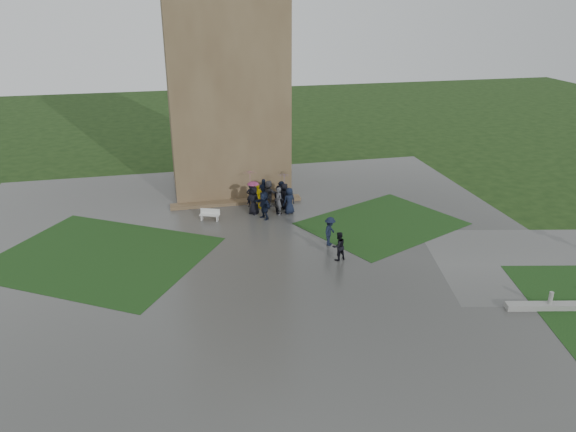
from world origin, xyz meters
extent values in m
plane|color=black|center=(0.00, 0.00, 0.00)|extent=(120.00, 120.00, 0.00)
cube|color=#383735|center=(0.00, 2.00, 0.01)|extent=(34.00, 34.00, 0.02)
cube|color=black|center=(-8.50, 4.00, 0.03)|extent=(14.10, 13.46, 0.01)
cube|color=black|center=(8.50, 5.00, 0.03)|extent=(11.12, 10.15, 0.01)
cube|color=brown|center=(0.00, 15.00, 9.00)|extent=(8.00, 8.00, 18.00)
cube|color=brown|center=(0.00, 10.60, 0.13)|extent=(9.00, 0.80, 0.22)
cylinder|color=gray|center=(12.26, -6.31, 0.45)|extent=(0.20, 0.20, 0.90)
cube|color=silver|center=(-2.08, 7.94, 0.39)|extent=(1.33, 0.81, 0.05)
cube|color=silver|center=(-2.56, 8.12, 0.20)|extent=(0.18, 0.34, 0.36)
cube|color=silver|center=(-1.61, 7.76, 0.20)|extent=(0.18, 0.34, 0.36)
cube|color=silver|center=(-2.02, 8.11, 0.59)|extent=(1.21, 0.49, 0.34)
imported|color=black|center=(3.05, 9.01, 0.90)|extent=(0.67, 0.91, 1.76)
imported|color=black|center=(2.95, 9.27, 0.94)|extent=(1.03, 0.89, 1.84)
imported|color=black|center=(3.01, 9.94, 0.78)|extent=(0.82, 0.83, 1.53)
imported|color=#414147|center=(2.12, 9.72, 0.92)|extent=(1.53, 1.68, 1.81)
imported|color=black|center=(1.79, 9.97, 0.95)|extent=(1.15, 0.74, 1.86)
imported|color=black|center=(0.89, 9.87, 0.80)|extent=(0.61, 0.44, 1.56)
imported|color=gold|center=(1.27, 9.32, 0.89)|extent=(1.17, 1.02, 1.73)
imported|color=black|center=(0.86, 8.48, 0.97)|extent=(1.09, 1.11, 1.90)
imported|color=black|center=(1.40, 7.51, 0.94)|extent=(1.22, 1.81, 1.84)
imported|color=#414147|center=(2.43, 8.01, 0.95)|extent=(0.64, 0.78, 1.85)
imported|color=black|center=(2.56, 8.34, 0.96)|extent=(0.55, 0.92, 1.87)
imported|color=black|center=(3.18, 8.05, 0.90)|extent=(1.01, 0.84, 1.76)
imported|color=#D4579C|center=(0.89, 9.87, 2.13)|extent=(0.91, 0.91, 0.84)
imported|color=#59389C|center=(3.05, 9.01, 2.07)|extent=(0.87, 0.87, 0.80)
imported|color=black|center=(2.95, 9.27, 2.16)|extent=(0.87, 0.87, 0.80)
imported|color=#D4579C|center=(0.86, 8.48, 1.95)|extent=(0.75, 0.75, 0.66)
imported|color=black|center=(4.36, 2.68, 0.88)|extent=(1.12, 1.23, 1.71)
imported|color=black|center=(4.26, 0.73, 0.83)|extent=(0.90, 0.69, 1.62)
camera|label=1|loc=(-4.45, -25.61, 13.72)|focal=35.00mm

